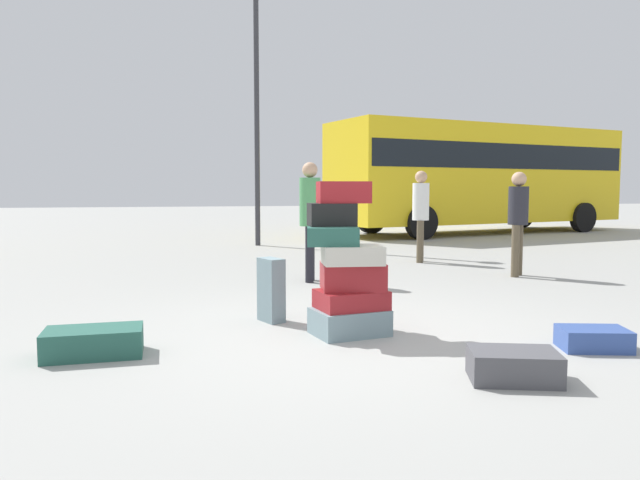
{
  "coord_description": "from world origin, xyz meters",
  "views": [
    {
      "loc": [
        -1.51,
        -5.23,
        1.34
      ],
      "look_at": [
        -0.01,
        1.24,
        0.77
      ],
      "focal_mm": 33.99,
      "sensor_mm": 36.0,
      "label": 1
    }
  ],
  "objects_px": {
    "suitcase_slate_left_side": "(271,290)",
    "person_tourist_with_camera": "(518,214)",
    "suitcase_navy_behind_tower": "(593,339)",
    "parked_bus": "(480,172)",
    "suitcase_charcoal_upright_blue": "(514,366)",
    "person_bearded_onlooker": "(310,211)",
    "suitcase_tower": "(347,270)",
    "suitcase_teal_right_side": "(94,342)",
    "person_passerby_in_red": "(421,208)",
    "lamp_post": "(256,69)"
  },
  "relations": [
    {
      "from": "suitcase_tower",
      "to": "suitcase_charcoal_upright_blue",
      "type": "relative_size",
      "value": 2.34
    },
    {
      "from": "suitcase_tower",
      "to": "suitcase_slate_left_side",
      "type": "xyz_separation_m",
      "value": [
        -0.61,
        0.66,
        -0.28
      ]
    },
    {
      "from": "suitcase_tower",
      "to": "suitcase_teal_right_side",
      "type": "xyz_separation_m",
      "value": [
        -2.18,
        -0.28,
        -0.48
      ]
    },
    {
      "from": "suitcase_charcoal_upright_blue",
      "to": "suitcase_teal_right_side",
      "type": "relative_size",
      "value": 0.8
    },
    {
      "from": "person_tourist_with_camera",
      "to": "suitcase_tower",
      "type": "bearing_deg",
      "value": -6.25
    },
    {
      "from": "suitcase_navy_behind_tower",
      "to": "person_tourist_with_camera",
      "type": "relative_size",
      "value": 0.34
    },
    {
      "from": "person_bearded_onlooker",
      "to": "person_passerby_in_red",
      "type": "bearing_deg",
      "value": 142.37
    },
    {
      "from": "parked_bus",
      "to": "suitcase_slate_left_side",
      "type": "bearing_deg",
      "value": -140.27
    },
    {
      "from": "parked_bus",
      "to": "lamp_post",
      "type": "relative_size",
      "value": 1.54
    },
    {
      "from": "suitcase_navy_behind_tower",
      "to": "parked_bus",
      "type": "bearing_deg",
      "value": 82.05
    },
    {
      "from": "suitcase_slate_left_side",
      "to": "person_tourist_with_camera",
      "type": "xyz_separation_m",
      "value": [
        4.13,
        2.29,
        0.63
      ]
    },
    {
      "from": "suitcase_teal_right_side",
      "to": "suitcase_slate_left_side",
      "type": "bearing_deg",
      "value": 29.18
    },
    {
      "from": "person_bearded_onlooker",
      "to": "parked_bus",
      "type": "xyz_separation_m",
      "value": [
        6.98,
        8.25,
        0.82
      ]
    },
    {
      "from": "suitcase_slate_left_side",
      "to": "suitcase_tower",
      "type": "bearing_deg",
      "value": -69.11
    },
    {
      "from": "suitcase_tower",
      "to": "suitcase_slate_left_side",
      "type": "distance_m",
      "value": 0.94
    },
    {
      "from": "suitcase_teal_right_side",
      "to": "parked_bus",
      "type": "relative_size",
      "value": 0.08
    },
    {
      "from": "person_tourist_with_camera",
      "to": "person_passerby_in_red",
      "type": "height_order",
      "value": "person_passerby_in_red"
    },
    {
      "from": "suitcase_tower",
      "to": "suitcase_navy_behind_tower",
      "type": "relative_size",
      "value": 2.6
    },
    {
      "from": "suitcase_tower",
      "to": "suitcase_teal_right_side",
      "type": "distance_m",
      "value": 2.25
    },
    {
      "from": "suitcase_slate_left_side",
      "to": "person_bearded_onlooker",
      "type": "distance_m",
      "value": 2.75
    },
    {
      "from": "suitcase_teal_right_side",
      "to": "lamp_post",
      "type": "xyz_separation_m",
      "value": [
        2.47,
        9.1,
        3.96
      ]
    },
    {
      "from": "suitcase_teal_right_side",
      "to": "person_passerby_in_red",
      "type": "relative_size",
      "value": 0.46
    },
    {
      "from": "person_tourist_with_camera",
      "to": "lamp_post",
      "type": "xyz_separation_m",
      "value": [
        -3.24,
        5.87,
        3.13
      ]
    },
    {
      "from": "suitcase_charcoal_upright_blue",
      "to": "suitcase_teal_right_side",
      "type": "bearing_deg",
      "value": 174.11
    },
    {
      "from": "suitcase_navy_behind_tower",
      "to": "lamp_post",
      "type": "distance_m",
      "value": 10.72
    },
    {
      "from": "suitcase_charcoal_upright_blue",
      "to": "suitcase_slate_left_side",
      "type": "xyz_separation_m",
      "value": [
        -1.37,
        2.26,
        0.21
      ]
    },
    {
      "from": "person_bearded_onlooker",
      "to": "lamp_post",
      "type": "bearing_deg",
      "value": -163.62
    },
    {
      "from": "suitcase_slate_left_side",
      "to": "person_passerby_in_red",
      "type": "xyz_separation_m",
      "value": [
        3.37,
        4.29,
        0.66
      ]
    },
    {
      "from": "suitcase_tower",
      "to": "person_tourist_with_camera",
      "type": "distance_m",
      "value": 4.61
    },
    {
      "from": "suitcase_slate_left_side",
      "to": "suitcase_charcoal_upright_blue",
      "type": "bearing_deg",
      "value": -80.53
    },
    {
      "from": "person_passerby_in_red",
      "to": "parked_bus",
      "type": "relative_size",
      "value": 0.17
    },
    {
      "from": "suitcase_slate_left_side",
      "to": "parked_bus",
      "type": "distance_m",
      "value": 13.42
    },
    {
      "from": "suitcase_charcoal_upright_blue",
      "to": "person_bearded_onlooker",
      "type": "height_order",
      "value": "person_bearded_onlooker"
    },
    {
      "from": "suitcase_charcoal_upright_blue",
      "to": "lamp_post",
      "type": "height_order",
      "value": "lamp_post"
    },
    {
      "from": "suitcase_tower",
      "to": "person_tourist_with_camera",
      "type": "bearing_deg",
      "value": 39.98
    },
    {
      "from": "suitcase_navy_behind_tower",
      "to": "suitcase_slate_left_side",
      "type": "height_order",
      "value": "suitcase_slate_left_side"
    },
    {
      "from": "suitcase_tower",
      "to": "lamp_post",
      "type": "height_order",
      "value": "lamp_post"
    },
    {
      "from": "suitcase_charcoal_upright_blue",
      "to": "lamp_post",
      "type": "distance_m",
      "value": 11.16
    },
    {
      "from": "suitcase_tower",
      "to": "suitcase_charcoal_upright_blue",
      "type": "bearing_deg",
      "value": -64.48
    },
    {
      "from": "suitcase_slate_left_side",
      "to": "suitcase_teal_right_side",
      "type": "xyz_separation_m",
      "value": [
        -1.57,
        -0.94,
        -0.21
      ]
    },
    {
      "from": "suitcase_navy_behind_tower",
      "to": "suitcase_slate_left_side",
      "type": "distance_m",
      "value": 2.98
    },
    {
      "from": "suitcase_navy_behind_tower",
      "to": "person_passerby_in_red",
      "type": "bearing_deg",
      "value": 97.09
    },
    {
      "from": "suitcase_navy_behind_tower",
      "to": "suitcase_tower",
      "type": "bearing_deg",
      "value": 167.23
    },
    {
      "from": "person_passerby_in_red",
      "to": "person_tourist_with_camera",
      "type": "bearing_deg",
      "value": 45.4
    },
    {
      "from": "parked_bus",
      "to": "suitcase_teal_right_side",
      "type": "bearing_deg",
      "value": -142.98
    },
    {
      "from": "person_passerby_in_red",
      "to": "suitcase_tower",
      "type": "bearing_deg",
      "value": -4.58
    },
    {
      "from": "person_bearded_onlooker",
      "to": "person_passerby_in_red",
      "type": "height_order",
      "value": "person_bearded_onlooker"
    },
    {
      "from": "suitcase_charcoal_upright_blue",
      "to": "parked_bus",
      "type": "distance_m",
      "value": 14.65
    },
    {
      "from": "suitcase_tower",
      "to": "suitcase_slate_left_side",
      "type": "relative_size",
      "value": 2.19
    },
    {
      "from": "suitcase_slate_left_side",
      "to": "person_tourist_with_camera",
      "type": "relative_size",
      "value": 0.4
    }
  ]
}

